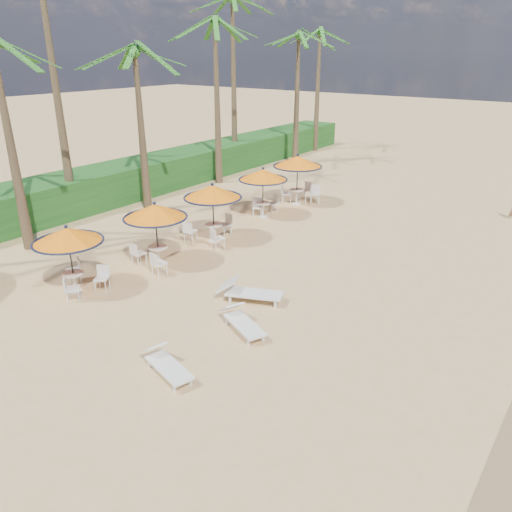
{
  "coord_description": "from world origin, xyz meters",
  "views": [
    {
      "loc": [
        8.51,
        -8.2,
        7.63
      ],
      "look_at": [
        -0.69,
        4.26,
        1.2
      ],
      "focal_mm": 35.0,
      "sensor_mm": 36.0,
      "label": 1
    }
  ],
  "objects": [
    {
      "name": "palm_3",
      "position": [
        -10.61,
        8.32,
        7.1
      ],
      "size": [
        5.0,
        5.0,
        7.82
      ],
      "color": "brown",
      "rests_on": "ground"
    },
    {
      "name": "lounger_far",
      "position": [
        -0.34,
        3.32,
        0.36
      ],
      "size": [
        2.21,
        1.45,
        0.76
      ],
      "rotation": [
        0.0,
        0.0,
        0.4
      ],
      "color": "silver",
      "rests_on": "ground"
    },
    {
      "name": "scrub_hedge",
      "position": [
        -13.5,
        11.0,
        0.9
      ],
      "size": [
        3.0,
        40.0,
        1.8
      ],
      "primitive_type": "cube",
      "color": "#194716",
      "rests_on": "ground"
    },
    {
      "name": "lounger_mid",
      "position": [
        0.61,
        1.77,
        0.32
      ],
      "size": [
        1.98,
        1.33,
        0.68
      ],
      "rotation": [
        0.0,
        0.0,
        -0.43
      ],
      "color": "silver",
      "rests_on": "ground"
    },
    {
      "name": "palm_5",
      "position": [
        -13.25,
        18.78,
        9.9
      ],
      "size": [
        5.0,
        5.0,
        10.81
      ],
      "color": "brown",
      "rests_on": "ground"
    },
    {
      "name": "station_3",
      "position": [
        -5.16,
        10.89,
        1.88
      ],
      "size": [
        2.37,
        2.41,
        2.47
      ],
      "color": "black",
      "rests_on": "ground"
    },
    {
      "name": "lounger_near",
      "position": [
        0.36,
        -1.03,
        0.3
      ],
      "size": [
        1.9,
        1.02,
        0.65
      ],
      "rotation": [
        0.0,
        0.0,
        -0.27
      ],
      "color": "silver",
      "rests_on": "ground"
    },
    {
      "name": "station_1",
      "position": [
        -4.89,
        3.63,
        1.91
      ],
      "size": [
        2.4,
        2.4,
        2.5
      ],
      "color": "black",
      "rests_on": "ground"
    },
    {
      "name": "palm_4",
      "position": [
        -11.3,
        14.8,
        8.41
      ],
      "size": [
        5.0,
        5.0,
        9.21
      ],
      "color": "brown",
      "rests_on": "ground"
    },
    {
      "name": "palm_6",
      "position": [
        -10.55,
        22.36,
        7.98
      ],
      "size": [
        5.0,
        5.0,
        8.76
      ],
      "color": "brown",
      "rests_on": "ground"
    },
    {
      "name": "station_0",
      "position": [
        -5.44,
        0.42,
        1.75
      ],
      "size": [
        2.3,
        2.3,
        2.4
      ],
      "color": "black",
      "rests_on": "ground"
    },
    {
      "name": "palm_7",
      "position": [
        -11.94,
        27.59,
        8.26
      ],
      "size": [
        5.0,
        5.0,
        9.05
      ],
      "color": "brown",
      "rests_on": "ground"
    },
    {
      "name": "station_2",
      "position": [
        -4.88,
        6.86,
        1.87
      ],
      "size": [
        2.45,
        2.45,
        2.55
      ],
      "color": "black",
      "rests_on": "ground"
    },
    {
      "name": "station_4",
      "position": [
        -4.99,
        13.8,
        1.95
      ],
      "size": [
        2.56,
        2.56,
        2.67
      ],
      "color": "black",
      "rests_on": "ground"
    },
    {
      "name": "ground",
      "position": [
        0.0,
        0.0,
        0.0
      ],
      "size": [
        160.0,
        160.0,
        0.0
      ],
      "primitive_type": "plane",
      "color": "tan",
      "rests_on": "ground"
    }
  ]
}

